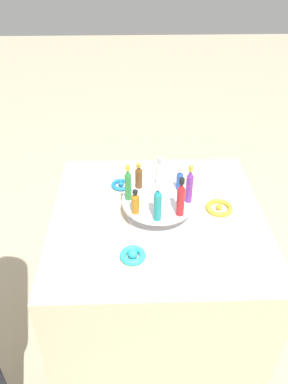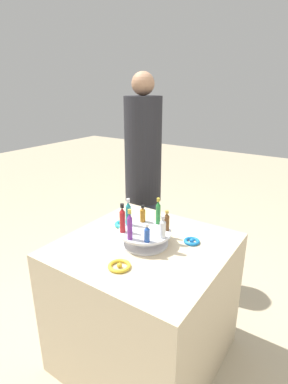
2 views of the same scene
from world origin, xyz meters
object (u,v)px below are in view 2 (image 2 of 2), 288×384
(bottle_red, at_px, (122,219))
(ribbon_bow_blue, at_px, (192,241))
(bottle_clear, at_px, (163,228))
(bottle_purple, at_px, (130,226))
(bottle_teal, at_px, (128,213))
(bottle_amber, at_px, (143,214))
(display_stand, at_px, (145,237))
(bottle_brown, at_px, (167,221))
(ribbon_bow_teal, at_px, (122,224))
(bottle_green, at_px, (158,212))
(ribbon_bow_gold, at_px, (119,266))
(bottle_blue, at_px, (147,234))
(person_figure, at_px, (143,183))

(bottle_red, height_order, ribbon_bow_blue, bottle_red)
(bottle_clear, bearing_deg, bottle_purple, 129.46)
(bottle_teal, relative_size, bottle_red, 0.97)
(bottle_amber, height_order, ribbon_bow_blue, bottle_amber)
(bottle_teal, height_order, bottle_clear, bottle_teal)
(bottle_teal, bearing_deg, bottle_clear, -95.54)
(bottle_purple, bearing_deg, display_stand, -5.54)
(bottle_brown, height_order, bottle_red, bottle_red)
(bottle_amber, xyz_separation_m, ribbon_bow_teal, (0.01, 0.15, -0.10))
(bottle_brown, relative_size, bottle_purple, 0.69)
(bottle_green, bearing_deg, ribbon_bow_gold, -177.34)
(bottle_clear, bearing_deg, bottle_brown, 16.96)
(bottle_green, relative_size, ribbon_bow_blue, 1.75)
(bottle_brown, height_order, bottle_amber, bottle_brown)
(ribbon_bow_blue, bearing_deg, bottle_brown, 123.81)
(ribbon_bow_teal, bearing_deg, bottle_blue, -121.97)
(bottle_teal, distance_m, bottle_blue, 0.21)
(bottle_purple, distance_m, ribbon_bow_teal, 0.33)
(bottle_blue, distance_m, ribbon_bow_gold, 0.19)
(bottle_blue, bearing_deg, bottle_amber, 39.46)
(bottle_clear, height_order, ribbon_bow_blue, bottle_clear)
(bottle_teal, xyz_separation_m, ribbon_bow_teal, (0.09, 0.11, -0.13))
(bottle_brown, bearing_deg, bottle_red, 129.46)
(bottle_brown, relative_size, bottle_red, 0.70)
(bottle_brown, bearing_deg, ribbon_bow_teal, 85.03)
(bottle_amber, height_order, bottle_teal, bottle_teal)
(bottle_brown, distance_m, bottle_clear, 0.09)
(bottle_blue, xyz_separation_m, ribbon_bow_gold, (-0.16, 0.04, -0.11))
(display_stand, bearing_deg, bottle_blue, -140.54)
(bottle_teal, distance_m, bottle_purple, 0.16)
(bottle_purple, bearing_deg, ribbon_bow_teal, 45.57)
(bottle_green, bearing_deg, bottle_clear, -140.54)
(bottle_teal, distance_m, ribbon_bow_teal, 0.19)
(bottle_green, bearing_deg, bottle_amber, 106.96)
(ribbon_bow_teal, bearing_deg, display_stand, -113.61)
(display_stand, relative_size, ribbon_bow_gold, 2.63)
(display_stand, height_order, bottle_purple, bottle_purple)
(bottle_green, distance_m, person_figure, 0.73)
(ribbon_bow_blue, bearing_deg, ribbon_bow_teal, 96.39)
(display_stand, xyz_separation_m, person_figure, (0.67, 0.46, 0.03))
(bottle_blue, bearing_deg, bottle_green, 16.96)
(bottle_brown, xyz_separation_m, bottle_blue, (-0.16, 0.02, -0.01))
(bottle_clear, height_order, person_figure, person_figure)
(bottle_amber, height_order, bottle_purple, bottle_purple)
(bottle_purple, xyz_separation_m, ribbon_bow_teal, (0.21, 0.21, -0.13))
(bottle_blue, distance_m, ribbon_bow_blue, 0.28)
(bottle_teal, height_order, person_figure, person_figure)
(bottle_green, relative_size, bottle_red, 0.96)
(ribbon_bow_teal, bearing_deg, bottle_green, -86.78)
(display_stand, xyz_separation_m, bottle_purple, (-0.11, 0.01, 0.10))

